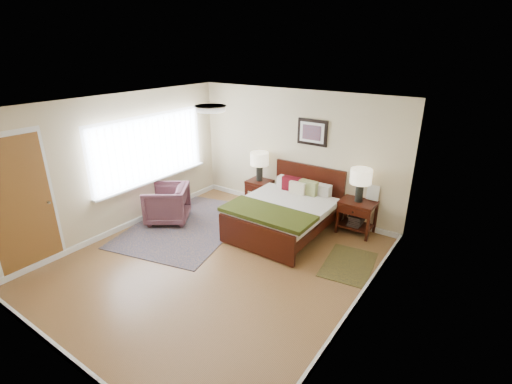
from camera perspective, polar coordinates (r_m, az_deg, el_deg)
floor at (r=6.13m, az=-5.96°, el=-10.72°), size 5.00×5.00×0.00m
back_wall at (r=7.51m, az=6.15°, el=5.98°), size 4.50×0.04×2.50m
front_wall at (r=4.22m, az=-29.56°, el=-10.10°), size 4.50×0.04×2.50m
left_wall at (r=7.17m, az=-20.22°, el=3.98°), size 0.04×5.00×2.50m
right_wall at (r=4.52m, az=15.76°, el=-5.77°), size 0.04×5.00×2.50m
ceiling at (r=5.23m, az=-7.05°, el=13.05°), size 4.50×5.00×0.02m
window at (r=7.50m, az=-15.80°, el=6.25°), size 0.11×2.72×1.32m
door at (r=6.45m, az=-32.44°, el=-1.83°), size 0.06×1.00×2.18m
ceil_fixture at (r=5.24m, az=-7.03°, el=12.68°), size 0.44×0.44×0.08m
bed at (r=6.82m, az=4.54°, el=-2.45°), size 1.62×1.95×1.05m
wall_art at (r=7.22m, az=8.64°, el=9.05°), size 0.62×0.05×0.50m
nightstand_left at (r=7.92m, az=0.44°, el=0.91°), size 0.49×0.44×0.58m
nightstand_right at (r=7.06m, az=15.22°, el=-3.31°), size 0.63×0.47×0.63m
lamp_left at (r=7.75m, az=0.54°, el=4.82°), size 0.38×0.38×0.61m
lamp_right at (r=6.82m, az=15.82°, el=1.99°), size 0.38×0.38×0.61m
armchair at (r=7.49m, az=-13.55°, el=-1.76°), size 1.11×1.10×0.73m
rug_persian at (r=7.37m, az=-10.60°, el=-5.01°), size 2.47×3.05×0.01m
rug_navy at (r=6.22m, az=14.06°, el=-10.74°), size 0.87×1.18×0.01m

